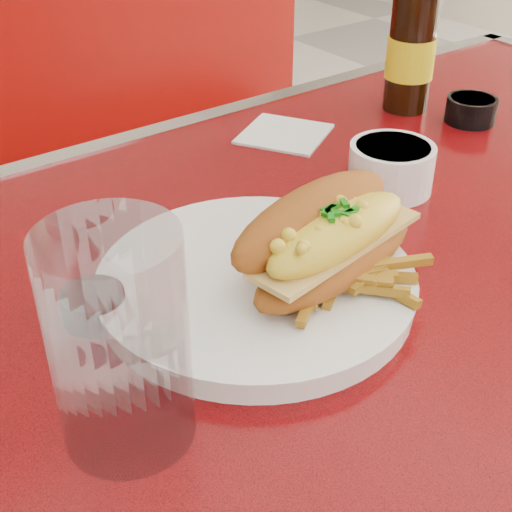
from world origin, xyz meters
TOP-DOWN VIEW (x-y plane):
  - diner_table at (0.00, 0.00)m, footprint 1.23×0.83m
  - booth_bench_far at (0.00, 0.81)m, footprint 1.20×0.51m
  - dinner_plate at (-0.22, 0.03)m, footprint 0.31×0.31m
  - mac_hoagie at (-0.17, -0.00)m, footprint 0.21×0.12m
  - fries_pile at (-0.17, -0.02)m, footprint 0.13×0.13m
  - fork at (-0.15, 0.05)m, footprint 0.02×0.17m
  - gravy_ramekin at (0.02, 0.10)m, footprint 0.12×0.12m
  - sauce_cup_left at (-0.35, 0.08)m, footprint 0.06×0.06m
  - sauce_cup_right at (0.25, 0.17)m, footprint 0.08×0.08m
  - beer_bottle at (0.22, 0.26)m, footprint 0.07×0.07m
  - water_tumbler at (-0.39, -0.05)m, footprint 0.09×0.09m
  - paper_napkin at (0.02, 0.29)m, footprint 0.14×0.14m

SIDE VIEW (x-z plane):
  - booth_bench_far at x=0.00m, z-range -0.16..0.74m
  - diner_table at x=0.00m, z-range 0.22..0.99m
  - paper_napkin at x=0.02m, z-range 0.77..0.77m
  - dinner_plate at x=-0.22m, z-range 0.77..0.79m
  - sauce_cup_left at x=-0.35m, z-range 0.77..0.80m
  - sauce_cup_right at x=0.25m, z-range 0.77..0.81m
  - fork at x=-0.15m, z-range 0.79..0.79m
  - gravy_ramekin at x=0.02m, z-range 0.77..0.82m
  - fries_pile at x=-0.17m, z-range 0.79..0.82m
  - mac_hoagie at x=-0.17m, z-range 0.78..0.87m
  - water_tumbler at x=-0.39m, z-range 0.77..0.93m
  - beer_bottle at x=0.22m, z-range 0.74..1.00m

